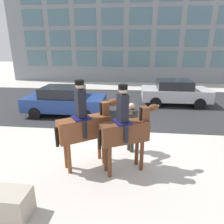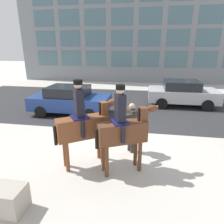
{
  "view_description": "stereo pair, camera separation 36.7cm",
  "coord_description": "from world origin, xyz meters",
  "px_view_note": "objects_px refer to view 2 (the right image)",
  "views": [
    {
      "loc": [
        0.79,
        -7.22,
        3.38
      ],
      "look_at": [
        0.16,
        -1.31,
        1.44
      ],
      "focal_mm": 32.0,
      "sensor_mm": 36.0,
      "label": 1
    },
    {
      "loc": [
        1.15,
        -7.17,
        3.38
      ],
      "look_at": [
        0.16,
        -1.31,
        1.44
      ],
      "focal_mm": 32.0,
      "sensor_mm": 36.0,
      "label": 2
    }
  ],
  "objects_px": {
    "mounted_horse_lead": "(84,124)",
    "pedestrian_bystander": "(131,124)",
    "street_car_near_lane": "(70,100)",
    "mounted_horse_companion": "(124,129)",
    "street_car_far_lane": "(182,93)"
  },
  "relations": [
    {
      "from": "mounted_horse_lead",
      "to": "pedestrian_bystander",
      "type": "height_order",
      "value": "mounted_horse_lead"
    },
    {
      "from": "pedestrian_bystander",
      "to": "street_car_near_lane",
      "type": "distance_m",
      "value": 4.96
    },
    {
      "from": "pedestrian_bystander",
      "to": "street_car_near_lane",
      "type": "height_order",
      "value": "pedestrian_bystander"
    },
    {
      "from": "mounted_horse_lead",
      "to": "street_car_far_lane",
      "type": "bearing_deg",
      "value": 26.97
    },
    {
      "from": "mounted_horse_lead",
      "to": "pedestrian_bystander",
      "type": "relative_size",
      "value": 1.51
    },
    {
      "from": "mounted_horse_lead",
      "to": "mounted_horse_companion",
      "type": "height_order",
      "value": "mounted_horse_lead"
    },
    {
      "from": "mounted_horse_companion",
      "to": "street_car_far_lane",
      "type": "height_order",
      "value": "mounted_horse_companion"
    },
    {
      "from": "mounted_horse_companion",
      "to": "street_car_far_lane",
      "type": "xyz_separation_m",
      "value": [
        2.69,
        7.25,
        -0.5
      ]
    },
    {
      "from": "mounted_horse_lead",
      "to": "mounted_horse_companion",
      "type": "xyz_separation_m",
      "value": [
        1.15,
        -0.14,
        -0.01
      ]
    },
    {
      "from": "mounted_horse_lead",
      "to": "street_car_near_lane",
      "type": "relative_size",
      "value": 0.63
    },
    {
      "from": "mounted_horse_companion",
      "to": "pedestrian_bystander",
      "type": "xyz_separation_m",
      "value": [
        0.13,
        1.11,
        -0.28
      ]
    },
    {
      "from": "pedestrian_bystander",
      "to": "street_car_near_lane",
      "type": "bearing_deg",
      "value": -83.47
    },
    {
      "from": "mounted_horse_lead",
      "to": "street_car_near_lane",
      "type": "distance_m",
      "value": 5.05
    },
    {
      "from": "pedestrian_bystander",
      "to": "street_car_far_lane",
      "type": "distance_m",
      "value": 6.65
    },
    {
      "from": "mounted_horse_lead",
      "to": "street_car_near_lane",
      "type": "height_order",
      "value": "mounted_horse_lead"
    }
  ]
}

